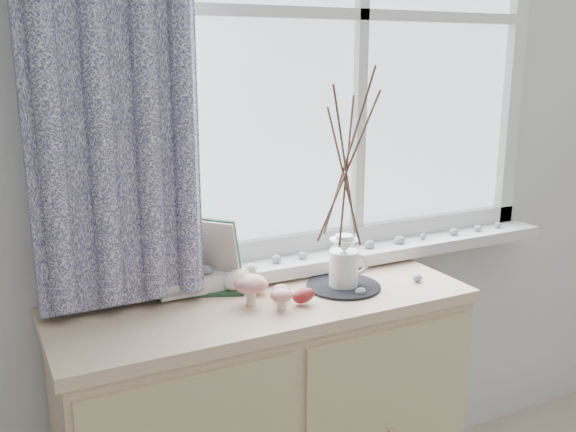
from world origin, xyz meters
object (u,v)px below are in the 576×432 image
(botanical_book, at_px, (198,258))
(twig_pitcher, at_px, (346,163))
(toadstool_cluster, at_px, (259,288))
(sideboard, at_px, (266,432))

(botanical_book, xyz_separation_m, twig_pitcher, (0.40, -0.14, 0.27))
(botanical_book, height_order, twig_pitcher, twig_pitcher)
(toadstool_cluster, relative_size, twig_pitcher, 0.23)
(sideboard, distance_m, toadstool_cluster, 0.48)
(sideboard, height_order, twig_pitcher, twig_pitcher)
(botanical_book, relative_size, toadstool_cluster, 2.16)
(sideboard, height_order, botanical_book, botanical_book)
(botanical_book, xyz_separation_m, toadstool_cluster, (0.12, -0.15, -0.06))
(sideboard, relative_size, botanical_book, 3.73)
(botanical_book, relative_size, twig_pitcher, 0.49)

